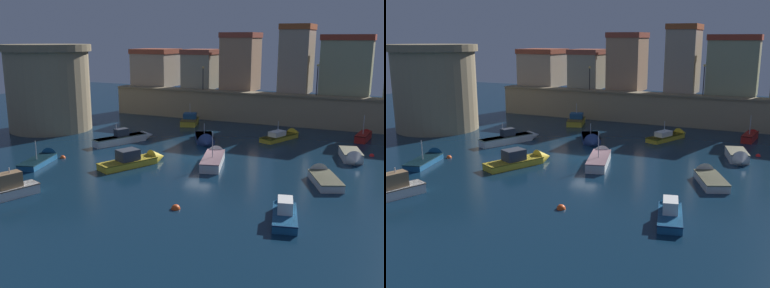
{
  "view_description": "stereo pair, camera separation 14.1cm",
  "coord_description": "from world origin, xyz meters",
  "views": [
    {
      "loc": [
        15.46,
        -35.8,
        10.8
      ],
      "look_at": [
        0.0,
        -1.53,
        1.71
      ],
      "focal_mm": 41.01,
      "sensor_mm": 36.0,
      "label": 1
    },
    {
      "loc": [
        15.59,
        -35.75,
        10.8
      ],
      "look_at": [
        0.0,
        -1.53,
        1.71
      ],
      "focal_mm": 41.01,
      "sensor_mm": 36.0,
      "label": 2
    }
  ],
  "objects": [
    {
      "name": "moored_boat_5",
      "position": [
        1.76,
        -0.62,
        0.43
      ],
      "size": [
        3.21,
        6.76,
        3.43
      ],
      "rotation": [
        0.0,
        0.0,
        1.83
      ],
      "color": "white",
      "rests_on": "ground"
    },
    {
      "name": "moored_boat_11",
      "position": [
        13.42,
        14.69,
        0.42
      ],
      "size": [
        1.7,
        4.92,
        2.94
      ],
      "rotation": [
        0.0,
        0.0,
        1.44
      ],
      "color": "red",
      "rests_on": "ground"
    },
    {
      "name": "fortress_tower",
      "position": [
        -21.74,
        4.97,
        5.12
      ],
      "size": [
        10.44,
        10.44,
        10.12
      ],
      "color": "#9E8966",
      "rests_on": "ground"
    },
    {
      "name": "old_town_backdrop",
      "position": [
        0.03,
        23.01,
        7.24
      ],
      "size": [
        40.32,
        6.1,
        8.87
      ],
      "color": "tan",
      "rests_on": "ground"
    },
    {
      "name": "moored_boat_1",
      "position": [
        11.32,
        -2.02,
        0.33
      ],
      "size": [
        3.56,
        5.35,
        1.62
      ],
      "rotation": [
        0.0,
        0.0,
        1.98
      ],
      "color": "silver",
      "rests_on": "ground"
    },
    {
      "name": "mooring_buoy_2",
      "position": [
        14.53,
        7.49,
        0.0
      ],
      "size": [
        0.45,
        0.45,
        0.45
      ],
      "primitive_type": "sphere",
      "color": "red",
      "rests_on": "ground"
    },
    {
      "name": "mooring_buoy_1",
      "position": [
        3.52,
        -11.91,
        0.0
      ],
      "size": [
        0.6,
        0.6,
        0.6
      ],
      "primitive_type": "sphere",
      "color": "#EA4C19",
      "rests_on": "ground"
    },
    {
      "name": "moored_boat_2",
      "position": [
        -9.56,
        2.66,
        0.5
      ],
      "size": [
        4.12,
        7.1,
        2.44
      ],
      "rotation": [
        0.0,
        0.0,
        1.14
      ],
      "color": "white",
      "rests_on": "ground"
    },
    {
      "name": "moored_boat_7",
      "position": [
        10.24,
        -10.2,
        0.39
      ],
      "size": [
        2.47,
        5.09,
        1.73
      ],
      "rotation": [
        0.0,
        0.0,
        1.8
      ],
      "color": "#195689",
      "rests_on": "ground"
    },
    {
      "name": "quay_lamp_1",
      "position": [
        7.3,
        19.39,
        6.47
      ],
      "size": [
        0.32,
        0.32,
        3.83
      ],
      "color": "black",
      "rests_on": "quay_wall"
    },
    {
      "name": "mooring_buoy_0",
      "position": [
        -11.56,
        -5.06,
        0.0
      ],
      "size": [
        0.5,
        0.5,
        0.5
      ],
      "primitive_type": "sphere",
      "color": "#EA4C19",
      "rests_on": "ground"
    },
    {
      "name": "moored_boat_4",
      "position": [
        -1.9,
        6.11,
        0.3
      ],
      "size": [
        4.06,
        5.62,
        2.39
      ],
      "rotation": [
        0.0,
        0.0,
        -1.1
      ],
      "color": "navy",
      "rests_on": "ground"
    },
    {
      "name": "moored_boat_10",
      "position": [
        -8.16,
        -15.38,
        0.57
      ],
      "size": [
        2.94,
        5.33,
        2.38
      ],
      "rotation": [
        0.0,
        0.0,
        -1.92
      ],
      "color": "white",
      "rests_on": "ground"
    },
    {
      "name": "moored_boat_3",
      "position": [
        -7.74,
        15.16,
        0.51
      ],
      "size": [
        3.13,
        5.13,
        3.23
      ],
      "rotation": [
        0.0,
        0.0,
        1.85
      ],
      "color": "gold",
      "rests_on": "ground"
    },
    {
      "name": "ground_plane",
      "position": [
        0.0,
        0.0,
        0.0
      ],
      "size": [
        110.19,
        110.19,
        0.0
      ],
      "primitive_type": "plane",
      "color": "#0C2338"
    },
    {
      "name": "moored_boat_8",
      "position": [
        -4.1,
        -4.09,
        0.46
      ],
      "size": [
        4.3,
        6.56,
        2.03
      ],
      "rotation": [
        0.0,
        0.0,
        1.12
      ],
      "color": "gold",
      "rests_on": "ground"
    },
    {
      "name": "moored_boat_0",
      "position": [
        -12.36,
        -6.65,
        0.29
      ],
      "size": [
        3.0,
        5.79,
        2.67
      ],
      "rotation": [
        0.0,
        0.0,
        1.85
      ],
      "color": "#195689",
      "rests_on": "ground"
    },
    {
      "name": "quay_wall",
      "position": [
        0.0,
        19.39,
        2.0
      ],
      "size": [
        41.7,
        2.35,
        3.96
      ],
      "color": "#9E8966",
      "rests_on": "ground"
    },
    {
      "name": "moored_boat_9",
      "position": [
        5.38,
        11.55,
        0.33
      ],
      "size": [
        3.89,
        6.5,
        2.59
      ],
      "rotation": [
        0.0,
        0.0,
        1.17
      ],
      "color": "gold",
      "rests_on": "ground"
    },
    {
      "name": "moored_boat_6",
      "position": [
        12.95,
        4.86,
        0.44
      ],
      "size": [
        2.66,
        4.63,
        1.55
      ],
      "rotation": [
        0.0,
        0.0,
        -1.32
      ],
      "color": "silver",
      "rests_on": "ground"
    },
    {
      "name": "quay_lamp_0",
      "position": [
        -7.79,
        19.39,
        6.09
      ],
      "size": [
        0.32,
        0.32,
        3.17
      ],
      "color": "black",
      "rests_on": "quay_wall"
    }
  ]
}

